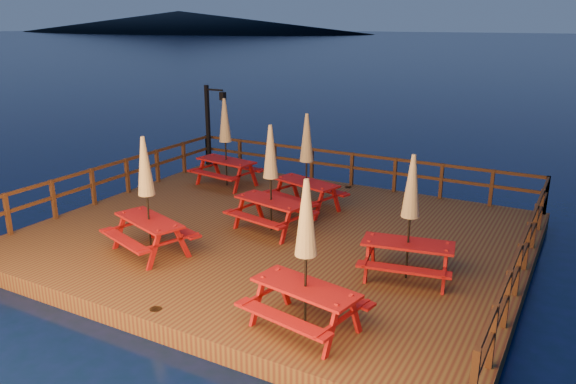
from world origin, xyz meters
The scene contains 12 objects.
ground centered at (0.00, 0.00, 0.00)m, with size 500.00×500.00×0.00m, color #051431.
deck centered at (0.00, 0.00, 0.20)m, with size 12.00×10.00×0.40m, color #4D2618.
deck_piles centered at (0.00, 0.00, -0.30)m, with size 11.44×9.44×1.40m.
railing centered at (0.00, 1.78, 1.16)m, with size 11.80×9.75×1.10m.
lamp_post centered at (-5.39, 4.55, 2.20)m, with size 0.85×0.18×3.00m.
headland_left centered at (-160.00, 190.00, 4.50)m, with size 180.00×84.00×9.00m, color black.
picnic_table_0 centered at (-3.60, 2.87, 1.88)m, with size 2.21×1.91×2.85m.
picnic_table_1 centered at (-1.92, -2.60, 1.84)m, with size 2.34×2.13×2.77m.
picnic_table_2 centered at (-0.20, 0.02, 1.84)m, with size 2.21×1.95×2.76m.
picnic_table_3 centered at (3.72, -1.00, 1.79)m, with size 2.13×1.87×2.68m.
picnic_table_4 centered at (2.79, -3.85, 1.83)m, with size 2.18×1.90×2.75m.
picnic_table_5 centered at (-0.18, 1.95, 1.84)m, with size 2.30×2.06×2.77m.
Camera 1 is at (6.79, -11.67, 5.65)m, focal length 35.00 mm.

